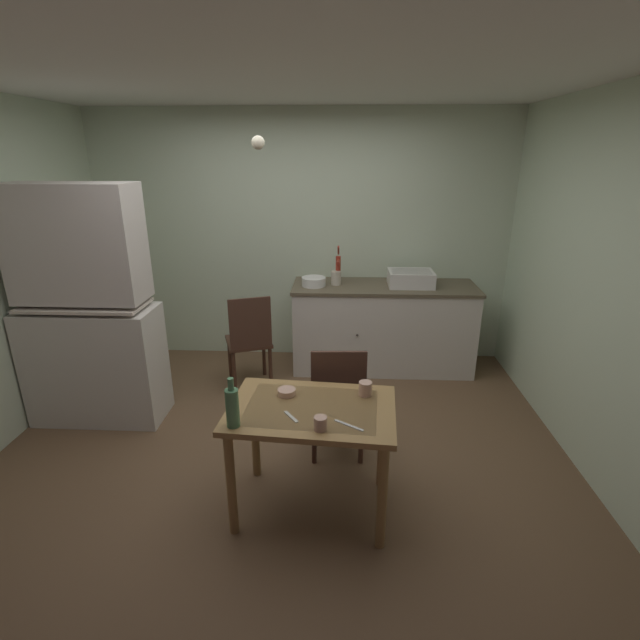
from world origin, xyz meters
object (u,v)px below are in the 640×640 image
serving_bowl_wide (287,392)px  glass_bottle (232,407)px  chair_by_counter (249,340)px  teacup_cream (320,423)px  hand_pump (338,267)px  mixing_bowl_counter (314,282)px  sink_basin (411,278)px  chair_far_side (338,398)px  hutch_cabinet (88,316)px  dining_table (312,424)px

serving_bowl_wide → glass_bottle: size_ratio=0.38×
chair_by_counter → teacup_cream: chair_by_counter is taller
serving_bowl_wide → teacup_cream: 0.44m
chair_by_counter → teacup_cream: 1.99m
hand_pump → glass_bottle: hand_pump is taller
mixing_bowl_counter → chair_by_counter: mixing_bowl_counter is taller
sink_basin → chair_far_side: bearing=-114.1°
hand_pump → teacup_cream: 2.43m
hutch_cabinet → chair_far_side: hutch_cabinet is taller
serving_bowl_wide → hand_pump: bearing=81.8°
chair_by_counter → mixing_bowl_counter: bearing=40.5°
teacup_cream → chair_far_side: bearing=83.8°
hand_pump → chair_far_side: hand_pump is taller
mixing_bowl_counter → dining_table: bearing=-86.9°
dining_table → chair_by_counter: bearing=113.4°
hutch_cabinet → teacup_cream: bearing=-33.1°
hutch_cabinet → mixing_bowl_counter: bearing=31.3°
dining_table → chair_far_side: 0.60m
dining_table → teacup_cream: teacup_cream is taller
chair_by_counter → teacup_cream: bearing=-67.6°
hutch_cabinet → serving_bowl_wide: 1.92m
serving_bowl_wide → glass_bottle: bearing=-124.7°
dining_table → glass_bottle: 0.53m
chair_far_side → sink_basin: bearing=65.9°
sink_basin → dining_table: (-0.85, -2.13, -0.36)m
sink_basin → glass_bottle: size_ratio=1.51×
hand_pump → mixing_bowl_counter: size_ratio=1.64×
hutch_cabinet → teacup_cream: (1.93, -1.25, -0.15)m
hutch_cabinet → hand_pump: bearing=30.2°
dining_table → teacup_cream: 0.29m
mixing_bowl_counter → glass_bottle: 2.32m
hutch_cabinet → sink_basin: hutch_cabinet is taller
hutch_cabinet → mixing_bowl_counter: size_ratio=8.17×
mixing_bowl_counter → chair_far_side: (0.26, -1.52, -0.46)m
hutch_cabinet → teacup_cream: hutch_cabinet is taller
hutch_cabinet → mixing_bowl_counter: (1.75, 1.06, 0.03)m
hutch_cabinet → chair_by_counter: hutch_cabinet is taller
sink_basin → serving_bowl_wide: size_ratio=3.94×
mixing_bowl_counter → chair_by_counter: (-0.57, -0.49, -0.44)m
dining_table → chair_by_counter: (-0.69, 1.59, -0.11)m
hutch_cabinet → hand_pump: size_ratio=4.98×
hand_pump → chair_by_counter: size_ratio=0.42×
chair_by_counter → serving_bowl_wide: size_ratio=8.39×
hutch_cabinet → serving_bowl_wide: size_ratio=17.37×
sink_basin → mixing_bowl_counter: 0.97m
chair_far_side → teacup_cream: size_ratio=11.56×
hutch_cabinet → glass_bottle: bearing=-40.6°
sink_basin → serving_bowl_wide: (-1.02, -1.99, -0.23)m
dining_table → mixing_bowl_counter: bearing=93.1°
dining_table → chair_far_side: (0.15, 0.56, -0.13)m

